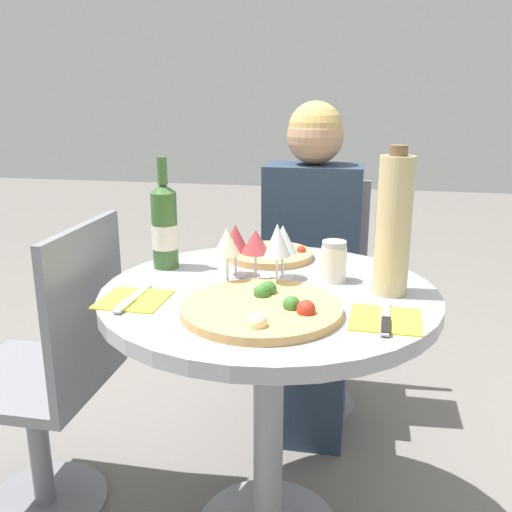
# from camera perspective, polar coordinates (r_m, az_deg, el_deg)

# --- Properties ---
(dining_table) EXTENTS (0.83, 0.83, 0.73)m
(dining_table) POSITION_cam_1_polar(r_m,az_deg,el_deg) (1.47, 1.29, -8.68)
(dining_table) COLOR gray
(dining_table) RESTS_ON ground_plane
(chair_behind_diner) EXTENTS (0.41, 0.41, 0.87)m
(chair_behind_diner) POSITION_cam_1_polar(r_m,az_deg,el_deg) (2.24, 5.63, -4.32)
(chair_behind_diner) COLOR slate
(chair_behind_diner) RESTS_ON ground_plane
(seated_diner) EXTENTS (0.35, 0.43, 1.17)m
(seated_diner) POSITION_cam_1_polar(r_m,az_deg,el_deg) (2.07, 5.35, -2.56)
(seated_diner) COLOR #28384C
(seated_diner) RESTS_ON ground_plane
(chair_empty_side) EXTENTS (0.41, 0.41, 0.87)m
(chair_empty_side) POSITION_cam_1_polar(r_m,az_deg,el_deg) (1.74, -19.68, -11.64)
(chair_empty_side) COLOR slate
(chair_empty_side) RESTS_ON ground_plane
(pizza_large) EXTENTS (0.36, 0.36, 0.05)m
(pizza_large) POSITION_cam_1_polar(r_m,az_deg,el_deg) (1.26, 0.70, -5.23)
(pizza_large) COLOR tan
(pizza_large) RESTS_ON dining_table
(pizza_small_far) EXTENTS (0.25, 0.25, 0.04)m
(pizza_small_far) POSITION_cam_1_polar(r_m,az_deg,el_deg) (1.67, 1.46, 0.18)
(pizza_small_far) COLOR tan
(pizza_small_far) RESTS_ON dining_table
(wine_bottle) EXTENTS (0.07, 0.07, 0.30)m
(wine_bottle) POSITION_cam_1_polar(r_m,az_deg,el_deg) (1.58, -9.12, 2.93)
(wine_bottle) COLOR #38602D
(wine_bottle) RESTS_ON dining_table
(tall_carafe) EXTENTS (0.08, 0.08, 0.35)m
(tall_carafe) POSITION_cam_1_polar(r_m,az_deg,el_deg) (1.38, 13.59, 3.00)
(tall_carafe) COLOR tan
(tall_carafe) RESTS_ON dining_table
(sugar_shaker) EXTENTS (0.07, 0.07, 0.11)m
(sugar_shaker) POSITION_cam_1_polar(r_m,az_deg,el_deg) (1.47, 7.78, -0.53)
(sugar_shaker) COLOR silver
(sugar_shaker) RESTS_ON dining_table
(wine_glass_front_right) EXTENTS (0.06, 0.06, 0.17)m
(wine_glass_front_right) POSITION_cam_1_polar(r_m,az_deg,el_deg) (1.38, 2.16, 1.47)
(wine_glass_front_right) COLOR silver
(wine_glass_front_right) RESTS_ON dining_table
(wine_glass_back_right) EXTENTS (0.07, 0.07, 0.14)m
(wine_glass_back_right) POSITION_cam_1_polar(r_m,az_deg,el_deg) (1.47, 2.69, 1.57)
(wine_glass_back_right) COLOR silver
(wine_glass_back_right) RESTS_ON dining_table
(wine_glass_center) EXTENTS (0.07, 0.07, 0.14)m
(wine_glass_center) POSITION_cam_1_polar(r_m,az_deg,el_deg) (1.43, -0.04, 1.32)
(wine_glass_center) COLOR silver
(wine_glass_center) RESTS_ON dining_table
(wine_glass_back_left) EXTENTS (0.07, 0.07, 0.14)m
(wine_glass_back_left) POSITION_cam_1_polar(r_m,az_deg,el_deg) (1.49, -2.08, 1.71)
(wine_glass_back_left) COLOR silver
(wine_glass_back_left) RESTS_ON dining_table
(wine_glass_front_left) EXTENTS (0.07, 0.07, 0.15)m
(wine_glass_front_left) POSITION_cam_1_polar(r_m,az_deg,el_deg) (1.40, -2.89, 1.34)
(wine_glass_front_left) COLOR silver
(wine_glass_front_left) RESTS_ON dining_table
(place_setting_left) EXTENTS (0.15, 0.19, 0.01)m
(place_setting_left) POSITION_cam_1_polar(r_m,az_deg,el_deg) (1.37, -12.20, -4.27)
(place_setting_left) COLOR yellow
(place_setting_left) RESTS_ON dining_table
(place_setting_right) EXTENTS (0.16, 0.19, 0.01)m
(place_setting_right) POSITION_cam_1_polar(r_m,az_deg,el_deg) (1.25, 12.81, -6.21)
(place_setting_right) COLOR yellow
(place_setting_right) RESTS_ON dining_table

